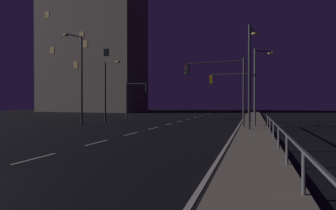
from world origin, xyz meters
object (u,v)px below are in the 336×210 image
Objects in this scene: traffic_light_near_right at (232,86)px; street_lamp_mid_block at (258,79)px; traffic_light_near_left at (217,78)px; traffic_light_mid_right at (136,93)px; street_lamp_corner at (250,68)px; building_distant at (92,54)px; street_lamp_far_end at (108,85)px; street_lamp_across_street at (79,72)px.

traffic_light_near_right is 0.81× the size of street_lamp_mid_block.
traffic_light_near_left reaches higher than traffic_light_near_right.
street_lamp_corner is at bearing -32.01° from traffic_light_mid_right.
street_lamp_corner is (2.75, -1.82, 0.57)m from traffic_light_near_left.
traffic_light_near_left is 0.21× the size of building_distant.
traffic_light_near_left is 3.34m from street_lamp_corner.
traffic_light_near_right is 5.89m from street_lamp_mid_block.
traffic_light_near_left is 45.18m from building_distant.
building_distant is at bearing 143.51° from street_lamp_mid_block.
traffic_light_near_left is 0.87× the size of street_lamp_far_end.
street_lamp_across_street is at bearing -55.87° from building_distant.
street_lamp_far_end is 15.03m from street_lamp_corner.
street_lamp_across_street is 1.07× the size of street_lamp_corner.
traffic_light_near_left is at bearing -95.88° from traffic_light_near_right.
traffic_light_mid_right is at bearing -44.29° from building_distant.
street_lamp_mid_block reaches higher than street_lamp_far_end.
building_distant reaches higher than traffic_light_near_left.
street_lamp_corner is (15.12, 0.72, -0.14)m from street_lamp_across_street.
building_distant reaches higher than street_lamp_across_street.
traffic_light_mid_right is 16.50m from street_lamp_corner.
traffic_light_near_left is at bearing -31.63° from traffic_light_mid_right.
street_lamp_far_end reaches higher than traffic_light_near_right.
building_distant is at bearing 135.71° from traffic_light_mid_right.
building_distant is (-33.56, 28.71, 9.54)m from traffic_light_near_left.
traffic_light_mid_right is 0.61× the size of street_lamp_corner.
traffic_light_near_left is 3.65m from street_lamp_mid_block.
street_lamp_far_end is (0.48, 4.04, -0.90)m from street_lamp_across_street.
street_lamp_far_end is (-11.89, 1.50, -0.19)m from traffic_light_near_left.
street_lamp_far_end is (-0.70, -5.39, 0.71)m from traffic_light_mid_right.
street_lamp_corner is 48.28m from building_distant.
street_lamp_corner reaches higher than street_lamp_mid_block.
building_distant is (-21.18, 31.25, 8.83)m from street_lamp_across_street.
street_lamp_across_street is 4.16m from street_lamp_far_end.
traffic_light_mid_right is at bearing 178.80° from traffic_light_near_right.
traffic_light_near_left is at bearing -157.37° from street_lamp_mid_block.
street_lamp_mid_block is 0.24× the size of building_distant.
traffic_light_near_right is 13.59m from street_lamp_far_end.
street_lamp_across_street is at bearing -165.94° from street_lamp_mid_block.
street_lamp_across_street is (-13.06, -9.18, 0.97)m from traffic_light_near_right.
traffic_light_near_left is 12.65m from street_lamp_across_street.
building_distant is at bearing 139.45° from traffic_light_near_left.
street_lamp_mid_block is 46.91m from building_distant.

